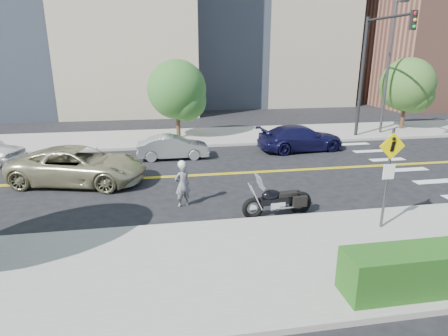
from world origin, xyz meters
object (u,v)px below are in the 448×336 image
(motorcycle, at_px, (278,194))
(suv, at_px, (79,166))
(parked_car_silver, at_px, (173,147))
(pedestrian_sign, at_px, (389,169))
(motorcyclist, at_px, (182,184))
(parked_car_blue, at_px, (301,138))

(motorcycle, distance_m, suv, 8.33)
(motorcycle, bearing_deg, parked_car_silver, 106.44)
(pedestrian_sign, height_order, parked_car_silver, pedestrian_sign)
(motorcyclist, height_order, parked_car_blue, motorcyclist)
(motorcyclist, xyz_separation_m, motorcycle, (3.05, -1.28, -0.10))
(suv, bearing_deg, motorcycle, -107.55)
(pedestrian_sign, xyz_separation_m, suv, (-9.76, 6.12, -1.21))
(motorcyclist, height_order, motorcycle, motorcyclist)
(motorcycle, xyz_separation_m, suv, (-7.07, 4.41, 0.03))
(motorcycle, bearing_deg, suv, 141.96)
(suv, bearing_deg, motorcyclist, -113.44)
(parked_car_blue, bearing_deg, motorcyclist, 128.38)
(pedestrian_sign, bearing_deg, parked_car_blue, 83.39)
(parked_car_blue, bearing_deg, parked_car_silver, 87.85)
(parked_car_silver, xyz_separation_m, parked_car_blue, (6.96, 0.48, 0.10))
(motorcyclist, bearing_deg, motorcycle, 135.61)
(pedestrian_sign, distance_m, suv, 11.59)
(parked_car_blue, bearing_deg, motorcycle, 148.42)
(pedestrian_sign, height_order, motorcyclist, pedestrian_sign)
(parked_car_blue, bearing_deg, pedestrian_sign, 167.26)
(pedestrian_sign, xyz_separation_m, motorcycle, (-2.70, 1.71, -1.24))
(motorcycle, height_order, parked_car_blue, motorcycle)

